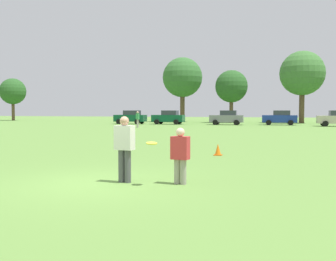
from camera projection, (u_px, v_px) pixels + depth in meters
The scene contains 14 objects.
ground_plane at pixel (98, 184), 9.67m from camera, with size 197.06×197.06×0.00m, color #608C3D.
player_thrower at pixel (125, 145), 9.82m from camera, with size 0.49×0.31×1.67m.
player_defender at pixel (180, 153), 9.60m from camera, with size 0.46×0.30×1.39m.
frisbee at pixel (152, 143), 9.38m from camera, with size 0.27×0.27×0.07m.
traffic_cone at pixel (218, 150), 15.81m from camera, with size 0.32×0.32×0.48m.
parked_car_near_left at pixel (131, 117), 52.72m from camera, with size 4.28×2.38×1.82m.
parked_car_mid_left at pixel (169, 117), 51.55m from camera, with size 4.28×2.38×1.82m.
parked_car_center at pixel (227, 118), 49.47m from camera, with size 4.28×2.38×1.82m.
parked_car_mid_right at pixel (280, 118), 48.79m from camera, with size 4.28×2.38×1.82m.
bystander_sideline_watcher at pixel (138, 118), 41.46m from camera, with size 0.33×0.50×1.73m.
tree_west_oak at pixel (13, 92), 70.81m from camera, with size 4.70×4.70×7.64m.
tree_west_maple at pixel (182, 78), 61.58m from camera, with size 6.26×6.26×10.18m.
tree_center_elm at pixel (231, 87), 57.91m from camera, with size 4.80×4.80×7.80m.
tree_east_birch at pixel (302, 74), 55.62m from camera, with size 6.34×6.34×10.30m.
Camera 1 is at (4.53, -8.63, 1.82)m, focal length 41.77 mm.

